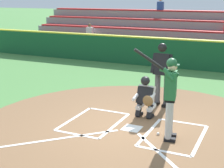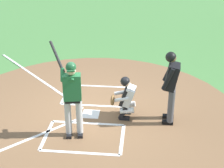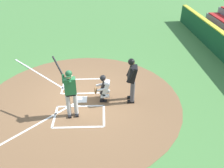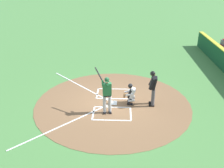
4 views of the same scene
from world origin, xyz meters
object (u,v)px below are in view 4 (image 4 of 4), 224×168
(catcher, at_px, (130,93))
(baseball, at_px, (110,109))
(plate_umpire, at_px, (153,86))
(batter, at_px, (107,92))

(catcher, distance_m, baseball, 1.34)
(catcher, relative_size, plate_umpire, 0.61)
(batter, xyz_separation_m, plate_umpire, (0.84, -2.24, -0.02))
(catcher, bearing_deg, baseball, 123.65)
(batter, distance_m, catcher, 1.57)
(baseball, bearing_deg, catcher, -56.35)
(batter, relative_size, baseball, 28.76)
(catcher, height_order, plate_umpire, plate_umpire)
(batter, distance_m, baseball, 1.11)
(baseball, bearing_deg, batter, 154.23)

